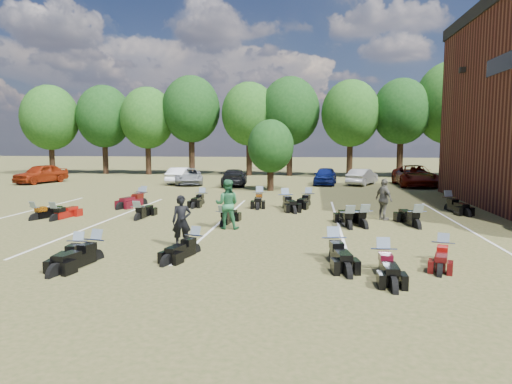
% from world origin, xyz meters
% --- Properties ---
extents(ground, '(160.00, 160.00, 0.00)m').
position_xyz_m(ground, '(0.00, 0.00, 0.00)').
color(ground, brown).
rests_on(ground, ground).
extents(car_0, '(2.99, 4.89, 1.56)m').
position_xyz_m(car_0, '(-21.21, 18.83, 0.78)').
color(car_0, maroon).
rests_on(car_0, ground).
extents(car_1, '(1.55, 4.07, 1.33)m').
position_xyz_m(car_1, '(-9.64, 19.77, 0.66)').
color(car_1, silver).
rests_on(car_1, ground).
extents(car_2, '(3.31, 4.97, 1.27)m').
position_xyz_m(car_2, '(-8.90, 19.28, 0.63)').
color(car_2, gray).
rests_on(car_2, ground).
extents(car_3, '(2.22, 4.61, 1.29)m').
position_xyz_m(car_3, '(-5.09, 18.63, 0.65)').
color(car_3, black).
rests_on(car_3, ground).
extents(car_4, '(2.05, 4.22, 1.39)m').
position_xyz_m(car_4, '(1.91, 20.37, 0.69)').
color(car_4, '#0B1551').
rests_on(car_4, ground).
extents(car_5, '(2.85, 4.07, 1.27)m').
position_xyz_m(car_5, '(4.79, 20.48, 0.64)').
color(car_5, '#BCBCB7').
rests_on(car_5, ground).
extents(car_6, '(2.66, 5.73, 1.59)m').
position_xyz_m(car_6, '(8.67, 20.07, 0.80)').
color(car_6, '#570D04').
rests_on(car_6, ground).
extents(car_7, '(2.27, 4.95, 1.40)m').
position_xyz_m(car_7, '(13.02, 19.38, 0.70)').
color(car_7, '#37363B').
rests_on(car_7, ground).
extents(person_black, '(0.69, 0.53, 1.71)m').
position_xyz_m(person_black, '(-3.33, -1.72, 0.86)').
color(person_black, black).
rests_on(person_black, ground).
extents(person_green, '(0.96, 0.75, 1.96)m').
position_xyz_m(person_green, '(-2.43, 1.52, 0.98)').
color(person_green, '#286A3E').
rests_on(person_green, ground).
extents(person_grey, '(0.90, 1.15, 1.83)m').
position_xyz_m(person_grey, '(4.02, 4.33, 0.91)').
color(person_grey, '#58554B').
rests_on(person_grey, ground).
extents(motorcycle_1, '(1.12, 2.34, 1.25)m').
position_xyz_m(motorcycle_1, '(-5.36, -3.69, 0.00)').
color(motorcycle_1, black).
rests_on(motorcycle_1, ground).
extents(motorcycle_2, '(1.21, 2.16, 1.15)m').
position_xyz_m(motorcycle_2, '(-2.72, -2.48, 0.00)').
color(motorcycle_2, black).
rests_on(motorcycle_2, ground).
extents(motorcycle_3, '(0.81, 2.07, 1.13)m').
position_xyz_m(motorcycle_3, '(-5.90, -3.67, 0.00)').
color(motorcycle_3, black).
rests_on(motorcycle_3, ground).
extents(motorcycle_4, '(1.13, 2.45, 1.31)m').
position_xyz_m(motorcycle_4, '(1.55, -2.68, 0.00)').
color(motorcycle_4, black).
rests_on(motorcycle_4, ground).
extents(motorcycle_5, '(0.71, 2.23, 1.25)m').
position_xyz_m(motorcycle_5, '(2.81, -3.80, 0.00)').
color(motorcycle_5, black).
rests_on(motorcycle_5, ground).
extents(motorcycle_6, '(1.22, 2.13, 1.13)m').
position_xyz_m(motorcycle_6, '(4.66, -2.57, 0.00)').
color(motorcycle_6, '#460A0B').
rests_on(motorcycle_6, ground).
extents(motorcycle_7, '(0.97, 2.17, 1.17)m').
position_xyz_m(motorcycle_7, '(-10.24, 2.40, 0.00)').
color(motorcycle_7, maroon).
rests_on(motorcycle_7, ground).
extents(motorcycle_8, '(1.25, 2.18, 1.16)m').
position_xyz_m(motorcycle_8, '(-11.20, 2.45, 0.00)').
color(motorcycle_8, black).
rests_on(motorcycle_8, ground).
extents(motorcycle_9, '(0.74, 2.15, 1.19)m').
position_xyz_m(motorcycle_9, '(-6.72, 3.03, 0.00)').
color(motorcycle_9, black).
rests_on(motorcycle_9, ground).
extents(motorcycle_10, '(0.96, 2.21, 1.19)m').
position_xyz_m(motorcycle_10, '(-2.70, 2.07, 0.00)').
color(motorcycle_10, black).
rests_on(motorcycle_10, ground).
extents(motorcycle_11, '(1.05, 2.45, 1.32)m').
position_xyz_m(motorcycle_11, '(2.38, 2.15, 0.00)').
color(motorcycle_11, black).
rests_on(motorcycle_11, ground).
extents(motorcycle_12, '(1.45, 2.55, 1.36)m').
position_xyz_m(motorcycle_12, '(2.96, 2.37, 0.00)').
color(motorcycle_12, black).
rests_on(motorcycle_12, ground).
extents(motorcycle_13, '(1.14, 2.53, 1.36)m').
position_xyz_m(motorcycle_13, '(5.06, 2.57, 0.00)').
color(motorcycle_13, black).
rests_on(motorcycle_13, ground).
extents(motorcycle_14, '(1.45, 2.64, 1.40)m').
position_xyz_m(motorcycle_14, '(-8.28, 7.67, 0.00)').
color(motorcycle_14, '#4B0A14').
rests_on(motorcycle_14, ground).
extents(motorcycle_15, '(1.17, 2.35, 1.25)m').
position_xyz_m(motorcycle_15, '(-8.48, 7.81, 0.00)').
color(motorcycle_15, maroon).
rests_on(motorcycle_15, ground).
extents(motorcycle_16, '(0.78, 2.25, 1.25)m').
position_xyz_m(motorcycle_16, '(-5.13, 8.31, 0.00)').
color(motorcycle_16, black).
rests_on(motorcycle_16, ground).
extents(motorcycle_17, '(0.94, 2.51, 1.38)m').
position_xyz_m(motorcycle_17, '(-1.96, 8.56, 0.00)').
color(motorcycle_17, black).
rests_on(motorcycle_17, ground).
extents(motorcycle_18, '(1.30, 2.49, 1.32)m').
position_xyz_m(motorcycle_18, '(0.68, 8.51, 0.00)').
color(motorcycle_18, black).
rests_on(motorcycle_18, ground).
extents(motorcycle_19, '(1.48, 2.64, 1.40)m').
position_xyz_m(motorcycle_19, '(-0.48, 7.50, 0.00)').
color(motorcycle_19, black).
rests_on(motorcycle_19, ground).
extents(motorcycle_20, '(1.21, 2.57, 1.38)m').
position_xyz_m(motorcycle_20, '(7.69, 7.57, 0.00)').
color(motorcycle_20, black).
rests_on(motorcycle_20, ground).
extents(tree_line, '(56.00, 6.00, 9.79)m').
position_xyz_m(tree_line, '(-1.00, 29.00, 6.31)').
color(tree_line, black).
rests_on(tree_line, ground).
extents(young_tree_midfield, '(3.20, 3.20, 4.70)m').
position_xyz_m(young_tree_midfield, '(-2.00, 15.50, 3.09)').
color(young_tree_midfield, black).
rests_on(young_tree_midfield, ground).
extents(parking_lines, '(20.10, 14.00, 0.01)m').
position_xyz_m(parking_lines, '(-3.00, 3.00, 0.01)').
color(parking_lines, silver).
rests_on(parking_lines, ground).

